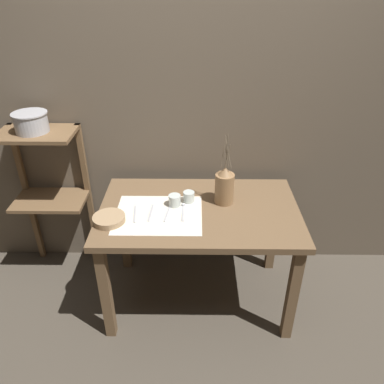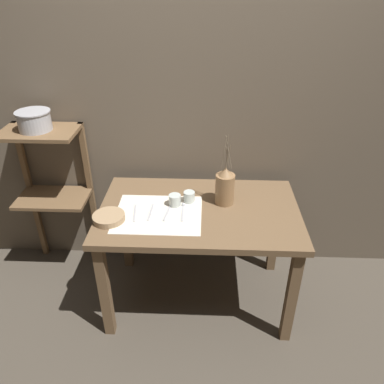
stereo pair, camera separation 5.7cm
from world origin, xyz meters
name	(u,v)px [view 1 (the left image)]	position (x,y,z in m)	size (l,w,h in m)	color
ground_plane	(198,296)	(0.00, 0.00, 0.00)	(12.00, 12.00, 0.00)	#473F35
stone_wall_back	(199,110)	(0.00, 0.49, 1.20)	(7.00, 0.06, 2.40)	brown
wooden_table	(199,222)	(0.00, 0.00, 0.64)	(1.23, 0.76, 0.74)	brown
wooden_shelf_unit	(48,177)	(-1.03, 0.32, 0.78)	(0.49, 0.31, 1.13)	brown
linen_cloth	(159,215)	(-0.24, -0.07, 0.74)	(0.52, 0.42, 0.00)	beige
pitcher_with_flowers	(224,186)	(0.16, 0.08, 0.85)	(0.12, 0.12, 0.46)	olive
wooden_bowl	(109,219)	(-0.52, -0.14, 0.76)	(0.19, 0.19, 0.04)	#9E7F5B
glass_tumbler_near	(175,200)	(-0.15, 0.03, 0.78)	(0.07, 0.07, 0.07)	#B7C1BC
glass_tumbler_far	(189,197)	(-0.07, 0.08, 0.78)	(0.07, 0.07, 0.07)	#B7C1BC
fork_inner	(135,214)	(-0.39, -0.07, 0.75)	(0.03, 0.18, 0.00)	#A8A8AD
fork_outer	(151,213)	(-0.29, -0.05, 0.75)	(0.02, 0.18, 0.00)	#A8A8AD
knife_center	(167,213)	(-0.19, -0.06, 0.75)	(0.04, 0.18, 0.00)	#A8A8AD
spoon_outer	(183,208)	(-0.10, 0.00, 0.75)	(0.02, 0.19, 0.02)	#A8A8AD
metal_pot_large	(31,122)	(-1.05, 0.29, 1.19)	(0.22, 0.22, 0.12)	#A8A8AD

